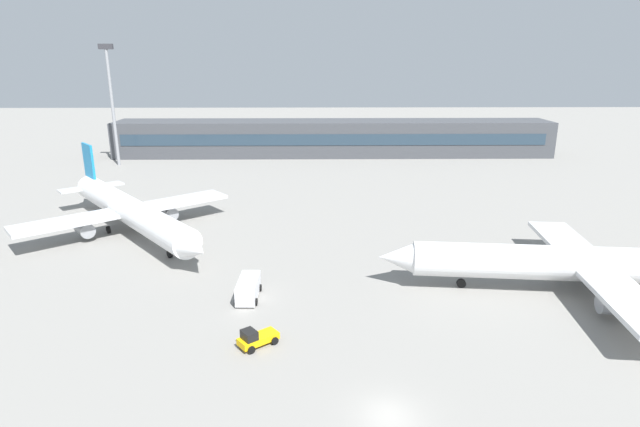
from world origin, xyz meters
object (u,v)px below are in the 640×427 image
baggage_tug_yellow (256,338)px  floodlight_tower_west (111,97)px  service_van_white (248,288)px  airplane_near (580,264)px  airplane_mid (130,211)px

baggage_tug_yellow → floodlight_tower_west: (-41.26, 81.13, 15.06)m
service_van_white → baggage_tug_yellow: bearing=-79.3°
baggage_tug_yellow → service_van_white: service_van_white is taller
service_van_white → floodlight_tower_west: floodlight_tower_west is taller
airplane_near → floodlight_tower_west: size_ratio=1.57×
airplane_near → baggage_tug_yellow: bearing=-162.7°
airplane_mid → service_van_white: size_ratio=6.90×
airplane_near → service_van_white: size_ratio=8.27×
airplane_near → airplane_mid: (-55.14, 20.53, 0.07)m
airplane_mid → service_van_white: airplane_mid is taller
baggage_tug_yellow → airplane_near: bearing=17.3°
baggage_tug_yellow → floodlight_tower_west: floodlight_tower_west is taller
airplane_near → baggage_tug_yellow: airplane_near is taller
airplane_near → service_van_white: bearing=-178.5°
airplane_near → airplane_mid: airplane_mid is taller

